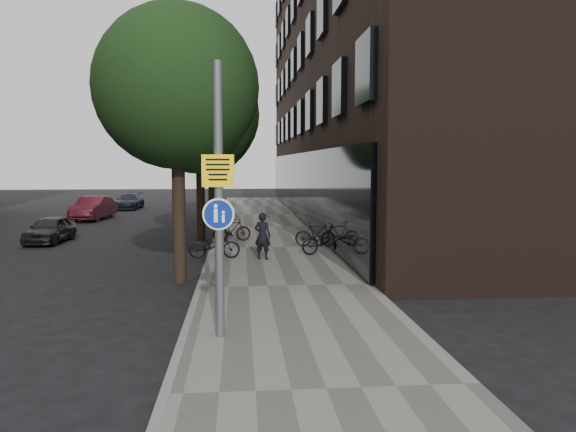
{
  "coord_description": "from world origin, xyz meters",
  "views": [
    {
      "loc": [
        -0.94,
        -10.89,
        3.29
      ],
      "look_at": [
        0.21,
        2.56,
        2.0
      ],
      "focal_mm": 35.0,
      "sensor_mm": 36.0,
      "label": 1
    }
  ],
  "objects": [
    {
      "name": "pedestrian",
      "position": [
        -0.21,
        7.37,
        0.89
      ],
      "size": [
        0.66,
        0.57,
        1.54
      ],
      "primitive_type": "imported",
      "rotation": [
        0.0,
        0.0,
        2.72
      ],
      "color": "black",
      "rests_on": "sidewalk"
    },
    {
      "name": "parked_car_far",
      "position": [
        -8.76,
        29.54,
        0.55
      ],
      "size": [
        1.7,
        3.87,
        1.11
      ],
      "primitive_type": "imported",
      "rotation": [
        0.0,
        0.0,
        -0.04
      ],
      "color": "black",
      "rests_on": "ground"
    },
    {
      "name": "street_tree_far",
      "position": [
        -2.53,
        22.14,
        5.11
      ],
      "size": [
        5.0,
        5.0,
        7.8
      ],
      "color": "black",
      "rests_on": "ground"
    },
    {
      "name": "curb_edge",
      "position": [
        -2.0,
        10.0,
        0.07
      ],
      "size": [
        0.15,
        60.0,
        0.13
      ],
      "primitive_type": "cube",
      "color": "slate",
      "rests_on": "ground"
    },
    {
      "name": "parked_car_near",
      "position": [
        -8.73,
        12.72,
        0.55
      ],
      "size": [
        1.49,
        3.32,
        1.11
      ],
      "primitive_type": "imported",
      "rotation": [
        0.0,
        0.0,
        -0.06
      ],
      "color": "black",
      "rests_on": "ground"
    },
    {
      "name": "parked_bike_facade_far",
      "position": [
        1.9,
        9.85,
        0.6
      ],
      "size": [
        1.66,
        0.81,
        0.96
      ],
      "primitive_type": "imported",
      "rotation": [
        0.0,
        0.0,
        1.33
      ],
      "color": "black",
      "rests_on": "sidewalk"
    },
    {
      "name": "parked_bike_curb_near",
      "position": [
        -1.8,
        7.63,
        0.56
      ],
      "size": [
        1.7,
        0.65,
        0.88
      ],
      "primitive_type": "imported",
      "rotation": [
        0.0,
        0.0,
        1.61
      ],
      "color": "black",
      "rests_on": "sidewalk"
    },
    {
      "name": "sidewalk",
      "position": [
        0.25,
        10.0,
        0.06
      ],
      "size": [
        4.5,
        60.0,
        0.12
      ],
      "primitive_type": "cube",
      "color": "slate",
      "rests_on": "ground"
    },
    {
      "name": "parked_bike_curb_far",
      "position": [
        -1.28,
        11.7,
        0.58
      ],
      "size": [
        1.59,
        0.69,
        0.93
      ],
      "primitive_type": "imported",
      "rotation": [
        0.0,
        0.0,
        1.74
      ],
      "color": "black",
      "rests_on": "sidewalk"
    },
    {
      "name": "parked_car_mid",
      "position": [
        -9.37,
        22.08,
        0.67
      ],
      "size": [
        1.88,
        4.21,
        1.34
      ],
      "primitive_type": "imported",
      "rotation": [
        0.0,
        0.0,
        -0.11
      ],
      "color": "#541822",
      "rests_on": "ground"
    },
    {
      "name": "building_right_dark_brick",
      "position": [
        8.5,
        22.0,
        9.0
      ],
      "size": [
        12.0,
        40.0,
        18.0
      ],
      "primitive_type": "cube",
      "color": "black",
      "rests_on": "ground"
    },
    {
      "name": "ground",
      "position": [
        0.0,
        0.0,
        0.0
      ],
      "size": [
        120.0,
        120.0,
        0.0
      ],
      "primitive_type": "plane",
      "color": "black",
      "rests_on": "ground"
    },
    {
      "name": "street_tree_mid",
      "position": [
        -2.53,
        13.14,
        5.11
      ],
      "size": [
        5.0,
        5.0,
        7.8
      ],
      "color": "black",
      "rests_on": "ground"
    },
    {
      "name": "street_tree_near",
      "position": [
        -2.53,
        4.64,
        5.11
      ],
      "size": [
        4.4,
        4.4,
        7.5
      ],
      "color": "black",
      "rests_on": "ground"
    },
    {
      "name": "parked_bike_facade_near",
      "position": [
        2.0,
        8.19,
        0.58
      ],
      "size": [
        1.83,
        0.98,
        0.91
      ],
      "primitive_type": "imported",
      "rotation": [
        0.0,
        0.0,
        1.8
      ],
      "color": "black",
      "rests_on": "sidewalk"
    },
    {
      "name": "signpost",
      "position": [
        -1.32,
        -0.8,
        2.62
      ],
      "size": [
        0.57,
        0.16,
        4.95
      ],
      "rotation": [
        0.0,
        0.0,
        -0.06
      ],
      "color": "#595B5E",
      "rests_on": "sidewalk"
    }
  ]
}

